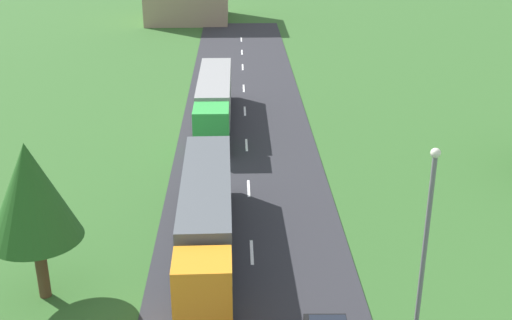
{
  "coord_description": "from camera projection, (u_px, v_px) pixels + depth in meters",
  "views": [
    {
      "loc": [
        -0.68,
        4.85,
        17.01
      ],
      "look_at": [
        0.48,
        41.93,
        1.55
      ],
      "focal_mm": 45.59,
      "sensor_mm": 36.0,
      "label": 1
    }
  ],
  "objects": [
    {
      "name": "lamppost_second",
      "position": [
        425.0,
        250.0,
        23.55
      ],
      "size": [
        0.36,
        0.36,
        8.91
      ],
      "color": "slate",
      "rests_on": "ground"
    },
    {
      "name": "truck_second",
      "position": [
        206.0,
        212.0,
        32.55
      ],
      "size": [
        2.69,
        14.41,
        3.47
      ],
      "color": "orange",
      "rests_on": "road"
    },
    {
      "name": "tree_oak",
      "position": [
        31.0,
        193.0,
        27.47
      ],
      "size": [
        4.04,
        4.04,
        7.43
      ],
      "color": "#513823",
      "rests_on": "ground"
    },
    {
      "name": "truck_third",
      "position": [
        214.0,
        99.0,
        50.33
      ],
      "size": [
        2.54,
        14.85,
        3.41
      ],
      "color": "green",
      "rests_on": "road"
    }
  ]
}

